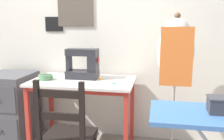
% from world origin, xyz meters
% --- Properties ---
extents(wall_back, '(10.00, 0.07, 2.55)m').
position_xyz_m(wall_back, '(-0.00, 0.68, 1.28)').
color(wall_back, silver).
rests_on(wall_back, ground_plane).
extents(sewing_table, '(1.04, 0.62, 0.73)m').
position_xyz_m(sewing_table, '(0.00, 0.29, 0.64)').
color(sewing_table, silver).
rests_on(sewing_table, ground_plane).
extents(sewing_machine, '(0.34, 0.19, 0.33)m').
position_xyz_m(sewing_machine, '(-0.00, 0.39, 0.88)').
color(sewing_machine, '#28282D').
rests_on(sewing_machine, sewing_table).
extents(fabric_bowl, '(0.14, 0.14, 0.05)m').
position_xyz_m(fabric_bowl, '(-0.38, 0.25, 0.76)').
color(fabric_bowl, '#56895B').
rests_on(fabric_bowl, sewing_table).
extents(scissors, '(0.15, 0.09, 0.01)m').
position_xyz_m(scissors, '(0.38, 0.21, 0.73)').
color(scissors, silver).
rests_on(scissors, sewing_table).
extents(thread_spool_near_machine, '(0.03, 0.03, 0.04)m').
position_xyz_m(thread_spool_near_machine, '(0.18, 0.32, 0.75)').
color(thread_spool_near_machine, orange).
rests_on(thread_spool_near_machine, sewing_table).
extents(wooden_chair, '(0.40, 0.38, 0.90)m').
position_xyz_m(wooden_chair, '(0.06, -0.33, 0.42)').
color(wooden_chair, black).
rests_on(wooden_chair, ground_plane).
extents(filing_cabinet, '(0.47, 0.52, 0.76)m').
position_xyz_m(filing_cabinet, '(-0.84, 0.33, 0.38)').
color(filing_cabinet, '#4C4C51').
rests_on(filing_cabinet, ground_plane).
extents(dress_form, '(0.34, 0.32, 1.40)m').
position_xyz_m(dress_form, '(0.91, 0.34, 0.98)').
color(dress_form, '#846647').
rests_on(dress_form, ground_plane).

